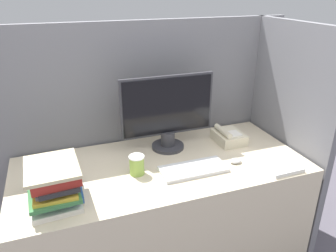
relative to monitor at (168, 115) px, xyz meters
The scene contains 10 objects.
cubicle_panel_rear 0.34m from the monitor, 114.58° to the left, with size 2.06×0.04×1.54m.
cubicle_panel_right 0.81m from the monitor, 11.49° to the right, with size 0.04×0.81×1.54m.
desk 0.65m from the monitor, 119.23° to the right, with size 1.66×0.75×0.78m.
monitor is the anchor object (origin of this frame).
keyboard 0.38m from the monitor, 83.08° to the right, with size 0.37×0.17×0.02m.
mouse 0.49m from the monitor, 46.42° to the right, with size 0.07×0.05×0.03m.
coffee_cup 0.39m from the monitor, 137.94° to the right, with size 0.08×0.08×0.11m.
book_stack 0.78m from the monitor, 153.19° to the right, with size 0.25×0.32×0.19m.
desk_telephone 0.45m from the monitor, ahead, with size 0.17×0.20×0.10m.
paper_pile 0.69m from the monitor, 39.63° to the right, with size 0.20×0.25×0.02m.
Camera 1 is at (-0.53, -1.18, 1.73)m, focal length 35.00 mm.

